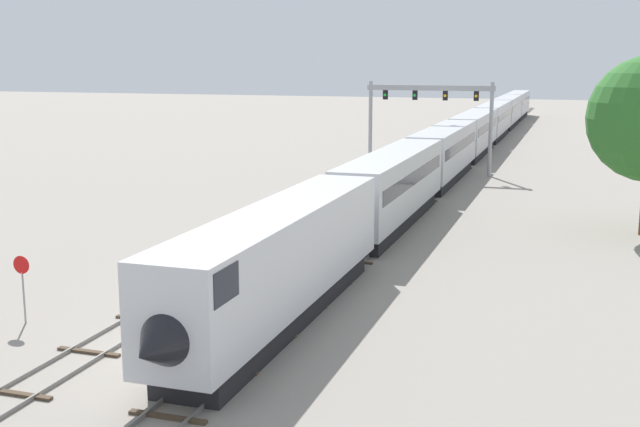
# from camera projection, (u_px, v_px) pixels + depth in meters

# --- Properties ---
(ground_plane) EXTENTS (400.00, 400.00, 0.00)m
(ground_plane) POSITION_uv_depth(u_px,v_px,m) (198.00, 345.00, 30.54)
(ground_plane) COLOR gray
(track_main) EXTENTS (2.60, 200.00, 0.16)m
(track_main) POSITION_uv_depth(u_px,v_px,m) (467.00, 160.00, 85.90)
(track_main) COLOR slate
(track_main) RESTS_ON ground
(track_near) EXTENTS (2.60, 160.00, 0.16)m
(track_near) POSITION_uv_depth(u_px,v_px,m) (371.00, 185.00, 68.92)
(track_near) COLOR slate
(track_near) RESTS_ON ground
(passenger_train) EXTENTS (3.04, 143.77, 4.80)m
(passenger_train) POSITION_uv_depth(u_px,v_px,m) (475.00, 132.00, 90.66)
(passenger_train) COLOR silver
(passenger_train) RESTS_ON ground
(signal_gantry) EXTENTS (12.10, 0.49, 8.72)m
(signal_gantry) POSITION_uv_depth(u_px,v_px,m) (430.00, 107.00, 75.24)
(signal_gantry) COLOR #999BA0
(signal_gantry) RESTS_ON ground
(stop_sign) EXTENTS (0.76, 0.08, 2.88)m
(stop_sign) POSITION_uv_depth(u_px,v_px,m) (22.00, 280.00, 32.78)
(stop_sign) COLOR gray
(stop_sign) RESTS_ON ground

